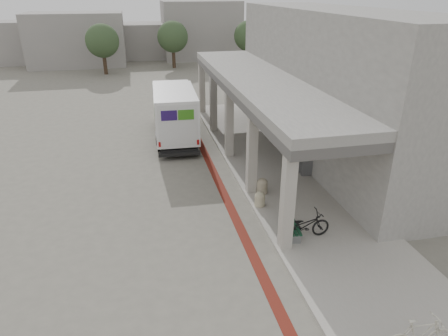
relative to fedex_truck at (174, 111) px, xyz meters
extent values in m
plane|color=#656056|center=(0.24, -8.00, -1.56)|extent=(120.00, 120.00, 0.00)
cube|color=maroon|center=(1.24, -6.00, -1.56)|extent=(0.35, 40.00, 0.01)
cube|color=#9A968A|center=(4.24, -8.00, -1.50)|extent=(4.40, 28.00, 0.12)
cube|color=gray|center=(7.59, -3.50, 1.94)|extent=(4.30, 17.00, 7.00)
cube|color=#52504D|center=(3.84, -3.50, 1.94)|extent=(3.40, 16.90, 0.35)
cube|color=gray|center=(3.84, -3.50, 2.29)|extent=(3.40, 16.90, 0.35)
cube|color=gray|center=(-7.76, 26.00, 1.19)|extent=(10.00, 6.00, 5.50)
cube|color=gray|center=(-0.76, 30.00, 0.44)|extent=(8.00, 6.00, 4.00)
cube|color=gray|center=(6.24, 28.00, 1.69)|extent=(9.00, 6.00, 6.50)
cube|color=gray|center=(-13.76, 29.00, 0.69)|extent=(7.00, 5.00, 4.50)
cylinder|color=#38281C|center=(-4.76, 20.00, -0.36)|extent=(0.36, 0.36, 2.40)
sphere|color=#2D4226|center=(-4.76, 20.00, 1.64)|extent=(3.20, 3.20, 3.20)
cylinder|color=#38281C|center=(2.24, 22.00, -0.36)|extent=(0.36, 0.36, 2.40)
sphere|color=#2D4226|center=(2.24, 22.00, 1.64)|extent=(3.20, 3.20, 3.20)
cylinder|color=#38281C|center=(10.24, 21.00, -0.36)|extent=(0.36, 0.36, 2.40)
sphere|color=#2D4226|center=(10.24, 21.00, 1.64)|extent=(3.20, 3.20, 3.20)
cube|color=black|center=(0.00, -0.03, -1.20)|extent=(2.17, 6.39, 0.27)
cube|color=silver|center=(-0.04, -0.84, 0.20)|extent=(2.37, 4.78, 2.34)
cube|color=silver|center=(0.10, 2.26, 0.06)|extent=(2.24, 1.81, 2.07)
cube|color=silver|center=(0.14, 3.21, -0.70)|extent=(2.01, 0.63, 0.72)
cube|color=black|center=(0.13, 2.98, 0.56)|extent=(2.00, 0.53, 0.95)
cube|color=black|center=(-0.15, -3.27, -1.24)|extent=(2.08, 0.32, 0.16)
cube|color=#261253|center=(-1.09, -0.16, 0.60)|extent=(0.07, 1.26, 0.68)
cube|color=#377E1B|center=(-1.15, -1.51, 0.60)|extent=(0.07, 1.26, 0.68)
cube|color=#261253|center=(-0.55, -3.19, 0.74)|extent=(0.77, 0.06, 0.50)
cube|color=#377E1B|center=(0.26, -3.23, 0.74)|extent=(0.77, 0.06, 0.50)
cylinder|color=black|center=(-0.84, 2.35, -1.15)|extent=(0.29, 0.82, 0.81)
cylinder|color=black|center=(1.05, 2.27, -1.15)|extent=(0.29, 0.82, 0.81)
cylinder|color=black|center=(-1.03, -1.79, -1.15)|extent=(0.29, 0.82, 0.81)
cylinder|color=black|center=(0.86, -1.88, -1.15)|extent=(0.29, 0.82, 0.81)
cube|color=gray|center=(2.75, -11.42, -1.26)|extent=(0.36, 0.12, 0.36)
cube|color=gray|center=(2.92, -10.03, -1.26)|extent=(0.36, 0.12, 0.36)
cube|color=#133B24|center=(2.70, -10.71, -1.06)|extent=(0.31, 1.69, 0.04)
cube|color=#133B24|center=(2.84, -10.72, -1.06)|extent=(0.31, 1.69, 0.04)
cube|color=#133B24|center=(2.97, -10.74, -1.06)|extent=(0.31, 1.69, 0.04)
cylinder|color=tan|center=(2.34, -8.75, -1.24)|extent=(0.40, 0.40, 0.40)
sphere|color=tan|center=(2.34, -8.75, -1.04)|extent=(0.40, 0.40, 0.40)
cylinder|color=gray|center=(2.75, -7.75, -1.22)|extent=(0.44, 0.44, 0.44)
sphere|color=gray|center=(2.75, -7.75, -1.00)|extent=(0.44, 0.44, 0.44)
cube|color=slate|center=(5.24, -6.33, -0.89)|extent=(0.54, 0.69, 1.09)
imported|color=black|center=(3.13, -11.17, -0.96)|extent=(1.86, 0.72, 0.96)
imported|color=beige|center=(3.86, -16.11, -0.94)|extent=(1.71, 0.59, 1.01)
camera|label=1|loc=(-1.96, -21.71, 6.32)|focal=32.00mm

